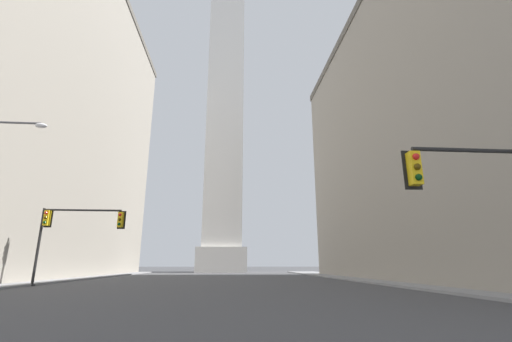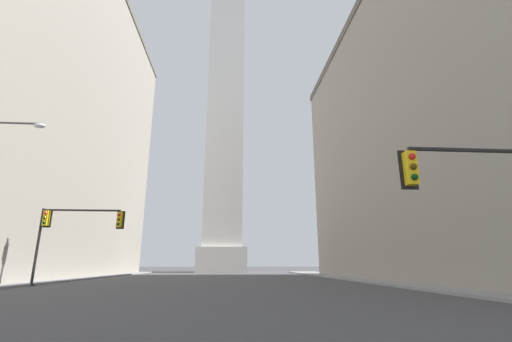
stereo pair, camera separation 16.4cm
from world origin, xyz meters
name	(u,v)px [view 1 (the left image)]	position (x,y,z in m)	size (l,w,h in m)	color
sidewalk_right	(416,284)	(14.65, 24.11, 0.07)	(5.00, 80.35, 0.15)	gray
building_right	(506,125)	(27.26, 27.54, 14.14)	(26.12, 44.73, 28.27)	gray
obelisk	(226,94)	(0.00, 66.96, 37.22)	(9.26, 9.26, 76.74)	silver
traffic_light_near_right	(504,184)	(10.11, 9.59, 3.98)	(5.19, 0.50, 5.21)	black
traffic_light_mid_left	(71,226)	(-10.19, 25.30, 4.13)	(6.00, 0.53, 5.38)	black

